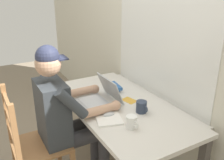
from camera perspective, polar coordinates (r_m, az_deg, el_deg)
back_wall at (r=2.19m, az=11.91°, el=11.24°), size 6.00×0.08×2.60m
desk at (r=2.17m, az=1.55°, el=-7.68°), size 1.45×0.73×0.70m
seated_person at (r=2.04m, az=-10.53°, el=-7.31°), size 0.50×0.60×1.26m
wooden_chair at (r=2.11m, az=-17.55°, el=-14.25°), size 0.42×0.42×0.95m
laptop at (r=2.12m, az=-2.68°, el=-4.04°), size 0.33×0.32×0.22m
computer_mouse at (r=1.93m, az=-0.77°, el=-7.89°), size 0.06×0.10×0.03m
coffee_mug_white at (r=1.78m, az=4.55°, el=-9.61°), size 0.12×0.08×0.09m
coffee_mug_dark at (r=1.99m, az=6.81°, el=-6.16°), size 0.12×0.09×0.09m
book_stack_main at (r=2.38m, az=0.19°, el=-1.72°), size 0.20×0.14×0.05m
paper_pile_near_laptop at (r=1.89m, az=-0.78°, el=-8.90°), size 0.25×0.24×0.01m
landscape_photo_print at (r=2.19m, az=3.99°, el=-4.70°), size 0.15×0.12×0.00m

